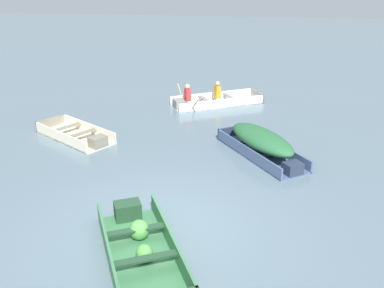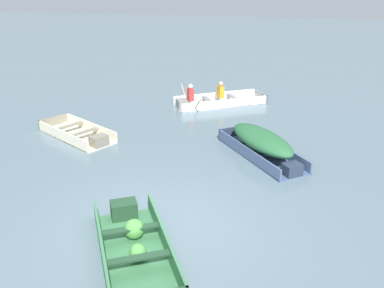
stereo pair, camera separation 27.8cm
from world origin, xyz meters
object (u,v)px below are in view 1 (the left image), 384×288
dinghy_green_foreground (139,244)px  rowboat_white_with_crew (212,100)px  skiff_slate_blue_near_moored (262,142)px  skiff_cream_mid_moored (77,135)px

dinghy_green_foreground → rowboat_white_with_crew: (0.22, 9.26, 0.02)m
dinghy_green_foreground → skiff_slate_blue_near_moored: 5.25m
skiff_cream_mid_moored → skiff_slate_blue_near_moored: bearing=-3.4°
dinghy_green_foreground → skiff_cream_mid_moored: dinghy_green_foreground is taller
skiff_slate_blue_near_moored → skiff_cream_mid_moored: (-5.58, 0.34, -0.29)m
skiff_cream_mid_moored → dinghy_green_foreground: bearing=-56.2°
rowboat_white_with_crew → skiff_cream_mid_moored: bearing=-131.4°
skiff_slate_blue_near_moored → rowboat_white_with_crew: size_ratio=0.88×
dinghy_green_foreground → skiff_slate_blue_near_moored: size_ratio=1.03×
skiff_slate_blue_near_moored → rowboat_white_with_crew: rowboat_white_with_crew is taller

